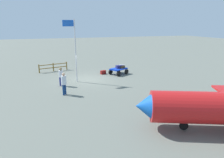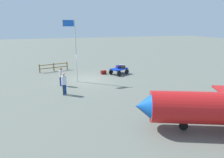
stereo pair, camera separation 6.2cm
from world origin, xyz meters
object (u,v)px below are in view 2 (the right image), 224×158
object	(u,v)px
worker_trailing	(64,82)
suitcase_navy	(119,67)
suitcase_tan	(122,66)
suitcase_grey	(103,72)
flagpole	(74,46)
worker_lead	(61,75)
luggage_cart	(119,70)
suitcase_maroon	(122,67)

from	to	relation	value
worker_trailing	suitcase_navy	bearing A→B (deg)	-143.07
suitcase_navy	worker_trailing	bearing A→B (deg)	36.93
suitcase_tan	worker_trailing	xyz separation A→B (m)	(6.54, 4.78, 0.20)
suitcase_grey	flagpole	world-z (taller)	flagpole
suitcase_tan	worker_lead	bearing A→B (deg)	20.26
suitcase_tan	suitcase_grey	bearing A→B (deg)	-13.91
suitcase_grey	worker_lead	world-z (taller)	worker_lead
suitcase_tan	suitcase_grey	size ratio (longest dim) A/B	1.03
worker_trailing	suitcase_tan	bearing A→B (deg)	-143.86
worker_lead	worker_trailing	bearing A→B (deg)	90.51
suitcase_tan	flagpole	bearing A→B (deg)	16.75
suitcase_grey	worker_trailing	bearing A→B (deg)	48.85
luggage_cart	suitcase_navy	xyz separation A→B (m)	(-0.07, -0.03, 0.34)
suitcase_navy	suitcase_tan	bearing A→B (deg)	-159.67
luggage_cart	flagpole	size ratio (longest dim) A/B	0.39
luggage_cart	suitcase_maroon	world-z (taller)	suitcase_maroon
suitcase_tan	worker_lead	distance (m)	7.00
suitcase_navy	worker_trailing	xyz separation A→B (m)	(6.18, 4.64, 0.21)
suitcase_tan	suitcase_maroon	xyz separation A→B (m)	(0.02, 0.18, -0.04)
suitcase_maroon	suitcase_navy	distance (m)	0.34
worker_lead	suitcase_grey	bearing A→B (deg)	-147.83
flagpole	suitcase_maroon	bearing A→B (deg)	-164.98
luggage_cart	worker_lead	bearing A→B (deg)	20.23
suitcase_grey	worker_trailing	world-z (taller)	worker_trailing
suitcase_navy	flagpole	bearing A→B (deg)	16.48
luggage_cart	suitcase_tan	size ratio (longest dim) A/B	3.37
suitcase_maroon	suitcase_navy	xyz separation A→B (m)	(0.34, -0.04, 0.03)
worker_lead	suitcase_maroon	bearing A→B (deg)	-161.03
suitcase_navy	worker_trailing	size ratio (longest dim) A/B	0.40
suitcase_grey	flagpole	distance (m)	4.96
suitcase_maroon	suitcase_navy	world-z (taller)	suitcase_navy
suitcase_tan	flagpole	size ratio (longest dim) A/B	0.12
suitcase_maroon	flagpole	size ratio (longest dim) A/B	0.11
worker_lead	suitcase_navy	bearing A→B (deg)	-159.74
suitcase_grey	suitcase_tan	bearing A→B (deg)	166.09
luggage_cart	worker_lead	size ratio (longest dim) A/B	1.35
suitcase_grey	worker_trailing	xyz separation A→B (m)	(4.60, 5.26, 0.82)
suitcase_maroon	worker_trailing	xyz separation A→B (m)	(6.52, 4.60, 0.23)
flagpole	suitcase_tan	bearing A→B (deg)	-163.25
flagpole	worker_trailing	bearing A→B (deg)	67.21
luggage_cart	suitcase_grey	size ratio (longest dim) A/B	3.48
suitcase_tan	suitcase_grey	distance (m)	2.10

